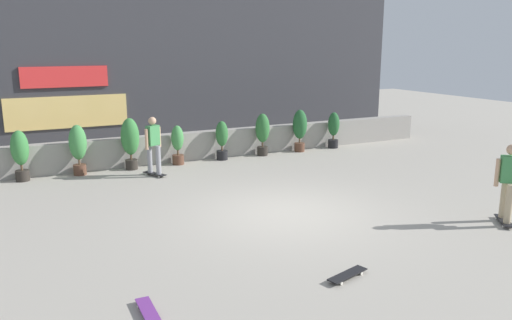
{
  "coord_description": "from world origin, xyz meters",
  "views": [
    {
      "loc": [
        -5.35,
        -9.35,
        3.68
      ],
      "look_at": [
        0.0,
        1.5,
        0.9
      ],
      "focal_mm": 35.49,
      "sensor_mm": 36.0,
      "label": 1
    }
  ],
  "objects": [
    {
      "name": "skateboard_aside",
      "position": [
        -0.7,
        -3.27,
        0.06
      ],
      "size": [
        0.82,
        0.41,
        0.08
      ],
      "color": "black",
      "rests_on": "ground"
    },
    {
      "name": "potted_plant_0",
      "position": [
        -5.17,
        5.55,
        0.81
      ],
      "size": [
        0.47,
        0.47,
        1.41
      ],
      "color": "#2D2823",
      "rests_on": "ground"
    },
    {
      "name": "potted_plant_5",
      "position": [
        2.24,
        5.55,
        0.82
      ],
      "size": [
        0.47,
        0.47,
        1.42
      ],
      "color": "#2D2823",
      "rests_on": "ground"
    },
    {
      "name": "skater_by_wall_right",
      "position": [
        -1.76,
        4.48,
        0.94
      ],
      "size": [
        0.54,
        0.8,
        1.7
      ],
      "color": "black",
      "rests_on": "ground"
    },
    {
      "name": "building_backdrop",
      "position": [
        -0.01,
        10.0,
        3.25
      ],
      "size": [
        20.0,
        2.08,
        6.5
      ],
      "color": "#38383D",
      "rests_on": "ground"
    },
    {
      "name": "potted_plant_2",
      "position": [
        -2.18,
        5.55,
        0.91
      ],
      "size": [
        0.54,
        0.54,
        1.55
      ],
      "color": "#2D2823",
      "rests_on": "ground"
    },
    {
      "name": "planter_wall",
      "position": [
        0.0,
        6.0,
        0.45
      ],
      "size": [
        18.0,
        0.4,
        0.9
      ],
      "primitive_type": "cube",
      "color": "gray",
      "rests_on": "ground"
    },
    {
      "name": "potted_plant_4",
      "position": [
        0.77,
        5.55,
        0.7
      ],
      "size": [
        0.4,
        0.4,
        1.27
      ],
      "color": "black",
      "rests_on": "ground"
    },
    {
      "name": "potted_plant_3",
      "position": [
        -0.72,
        5.55,
        0.66
      ],
      "size": [
        0.38,
        0.38,
        1.23
      ],
      "color": "brown",
      "rests_on": "ground"
    },
    {
      "name": "potted_plant_1",
      "position": [
        -3.66,
        5.55,
        0.84
      ],
      "size": [
        0.49,
        0.49,
        1.46
      ],
      "color": "brown",
      "rests_on": "ground"
    },
    {
      "name": "skateboard_near_camera",
      "position": [
        -3.87,
        -2.97,
        0.06
      ],
      "size": [
        0.21,
        0.8,
        0.08
      ],
      "color": "#72338C",
      "rests_on": "ground"
    },
    {
      "name": "skater_far_right",
      "position": [
        3.77,
        -2.64,
        0.94
      ],
      "size": [
        0.64,
        0.76,
        1.7
      ],
      "color": "black",
      "rests_on": "ground"
    },
    {
      "name": "ground_plane",
      "position": [
        0.0,
        0.0,
        0.0
      ],
      "size": [
        48.0,
        48.0,
        0.0
      ],
      "primitive_type": "plane",
      "color": "#A8A093"
    },
    {
      "name": "potted_plant_7",
      "position": [
        5.11,
        5.55,
        0.72
      ],
      "size": [
        0.41,
        0.41,
        1.29
      ],
      "color": "black",
      "rests_on": "ground"
    },
    {
      "name": "potted_plant_6",
      "position": [
        3.69,
        5.55,
        0.85
      ],
      "size": [
        0.5,
        0.5,
        1.47
      ],
      "color": "brown",
      "rests_on": "ground"
    }
  ]
}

